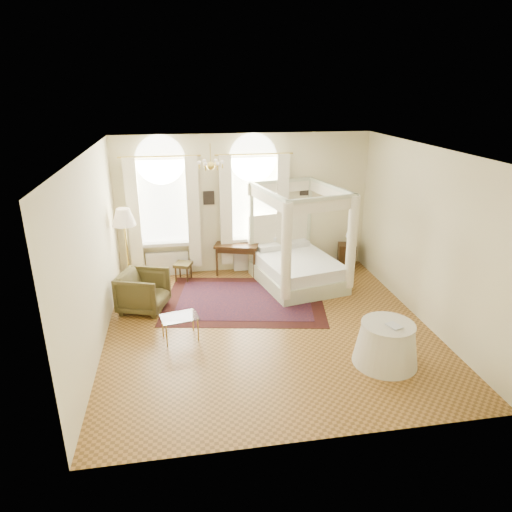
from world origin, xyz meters
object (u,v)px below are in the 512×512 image
Objects in this scene: canopy_bed at (298,263)px; nightstand at (347,255)px; floor_lamp at (124,222)px; armchair at (143,291)px; coffee_table at (180,319)px; side_table at (386,344)px; stool at (183,266)px; writing_desk at (237,248)px.

nightstand is at bearing 29.16° from canopy_bed.
armchair is at bearing -68.68° from floor_lamp.
armchair is 1.46m from coffee_table.
floor_lamp is (-0.35, 0.89, 1.23)m from armchair.
side_table reaches higher than coffee_table.
coffee_table is at bearing -92.37° from stool.
nightstand reaches higher than stool.
stool is at bearing 128.69° from side_table.
canopy_bed is at bearing -150.84° from nightstand.
armchair reaches higher than side_table.
nightstand is 4.07m from stool.
writing_desk is 3.18m from coffee_table.
armchair is (-4.89, -1.56, 0.11)m from nightstand.
coffee_table is 3.58m from side_table.
canopy_bed reaches higher than side_table.
stool is 0.65× the size of coffee_table.
canopy_bed reaches higher than writing_desk.
stool is 1.62m from armchair.
armchair is at bearing -120.39° from stool.
coffee_table is at bearing -145.77° from nightstand.
canopy_bed reaches higher than nightstand.
coffee_table is at bearing -64.04° from floor_lamp.
nightstand is 5.06m from coffee_table.
armchair reaches higher than writing_desk.
stool is (-4.07, -0.17, 0.06)m from nightstand.
canopy_bed is 2.67× the size of armchair.
nightstand is 0.31× the size of floor_lamp.
stool is 5.14m from side_table.
side_table is (1.92, -4.18, -0.30)m from writing_desk.
writing_desk reaches higher than nightstand.
floor_lamp reaches higher than nightstand.
coffee_table reaches higher than stool.
floor_lamp is at bearing 115.96° from coffee_table.
writing_desk is at bearing 114.71° from side_table.
writing_desk is 2.73m from floor_lamp.
stool is 0.45× the size of side_table.
side_table is at bearing -104.14° from armchair.
nightstand is (1.48, 0.83, -0.21)m from canopy_bed.
nightstand is 0.57× the size of side_table.
floor_lamp is (-1.06, 2.17, 1.23)m from coffee_table.
floor_lamp reaches higher than coffee_table.
armchair is 1.55m from floor_lamp.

